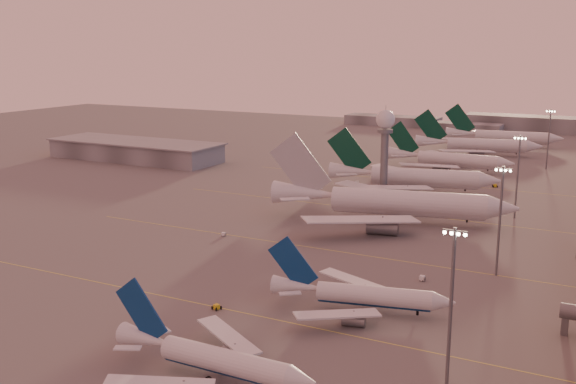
% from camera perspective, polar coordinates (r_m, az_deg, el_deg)
% --- Properties ---
extents(ground, '(700.00, 700.00, 0.00)m').
position_cam_1_polar(ground, '(133.98, -11.90, -10.25)').
color(ground, '#5A5858').
rests_on(ground, ground).
extents(taxiway_markings, '(180.00, 185.25, 0.02)m').
position_cam_1_polar(taxiway_markings, '(166.71, 8.76, -5.55)').
color(taxiway_markings, '#D0C849').
rests_on(taxiway_markings, ground).
extents(hangar, '(82.00, 27.00, 8.50)m').
position_cam_1_polar(hangar, '(311.80, -12.81, 3.48)').
color(hangar, '#5A5D61').
rests_on(hangar, ground).
extents(radar_tower, '(6.40, 6.40, 31.10)m').
position_cam_1_polar(radar_tower, '(229.35, 8.21, 4.75)').
color(radar_tower, slate).
rests_on(radar_tower, ground).
extents(mast_a, '(3.60, 0.56, 25.00)m').
position_cam_1_polar(mast_a, '(104.07, 13.65, -8.94)').
color(mast_a, slate).
rests_on(mast_a, ground).
extents(mast_b, '(3.60, 0.56, 25.00)m').
position_cam_1_polar(mast_b, '(156.24, 17.51, -1.98)').
color(mast_b, slate).
rests_on(mast_b, ground).
extents(mast_c, '(3.60, 0.56, 25.00)m').
position_cam_1_polar(mast_c, '(210.17, 18.87, 1.52)').
color(mast_c, slate).
rests_on(mast_c, ground).
extents(mast_d, '(3.60, 0.56, 25.00)m').
position_cam_1_polar(mast_d, '(298.73, 21.20, 4.40)').
color(mast_d, slate).
rests_on(mast_d, ground).
extents(distant_horizon, '(165.00, 37.50, 9.00)m').
position_cam_1_polar(distant_horizon, '(429.46, 17.04, 5.56)').
color(distant_horizon, '#5A5D61').
rests_on(distant_horizon, ground).
extents(narrowbody_near, '(36.41, 29.11, 14.24)m').
position_cam_1_polar(narrowbody_near, '(108.08, -6.45, -14.11)').
color(narrowbody_near, silver).
rests_on(narrowbody_near, ground).
extents(narrowbody_mid, '(36.12, 28.51, 14.30)m').
position_cam_1_polar(narrowbody_mid, '(132.80, 6.19, -8.90)').
color(narrowbody_mid, silver).
rests_on(narrowbody_mid, ground).
extents(widebody_white, '(71.42, 56.64, 25.45)m').
position_cam_1_polar(widebody_white, '(198.62, 8.78, -1.31)').
color(widebody_white, silver).
rests_on(widebody_white, ground).
extents(greentail_a, '(60.06, 48.03, 22.05)m').
position_cam_1_polar(greentail_a, '(241.37, 10.54, 0.94)').
color(greentail_a, silver).
rests_on(greentail_a, ground).
extents(greentail_b, '(53.21, 43.00, 19.34)m').
position_cam_1_polar(greentail_b, '(285.64, 13.50, 2.47)').
color(greentail_b, silver).
rests_on(greentail_b, ground).
extents(greentail_c, '(57.51, 45.95, 21.18)m').
position_cam_1_polar(greentail_c, '(327.73, 15.78, 3.64)').
color(greentail_c, silver).
rests_on(greentail_c, ground).
extents(greentail_d, '(58.20, 46.73, 21.20)m').
position_cam_1_polar(greentail_d, '(360.33, 17.79, 4.28)').
color(greentail_d, silver).
rests_on(greentail_d, ground).
extents(gsv_tug_mid, '(3.83, 2.90, 0.97)m').
position_cam_1_polar(gsv_tug_mid, '(134.75, -6.07, -9.67)').
color(gsv_tug_mid, yellow).
rests_on(gsv_tug_mid, ground).
extents(gsv_truck_b, '(5.77, 2.24, 2.32)m').
position_cam_1_polar(gsv_truck_b, '(152.01, 11.47, -6.98)').
color(gsv_truck_b, white).
rests_on(gsv_truck_b, ground).
extents(gsv_truck_c, '(5.41, 3.14, 2.06)m').
position_cam_1_polar(gsv_truck_c, '(183.66, -5.36, -3.43)').
color(gsv_truck_c, white).
rests_on(gsv_truck_c, ground).
extents(gsv_tug_far, '(3.45, 3.73, 0.92)m').
position_cam_1_polar(gsv_tug_far, '(211.48, 7.12, -1.52)').
color(gsv_tug_far, white).
rests_on(gsv_tug_far, ground).
extents(gsv_truck_d, '(3.99, 6.62, 2.52)m').
position_cam_1_polar(gsv_truck_d, '(251.83, 5.87, 0.95)').
color(gsv_truck_d, white).
rests_on(gsv_truck_d, ground).
extents(gsv_tug_hangar, '(4.45, 3.55, 1.11)m').
position_cam_1_polar(gsv_tug_hangar, '(256.33, 17.11, 0.50)').
color(gsv_tug_hangar, yellow).
rests_on(gsv_tug_hangar, ground).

